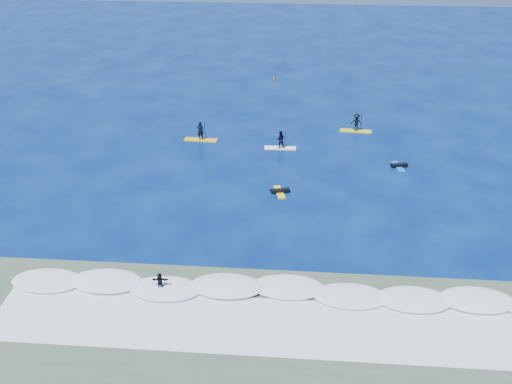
# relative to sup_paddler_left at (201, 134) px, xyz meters

# --- Properties ---
(ground) EXTENTS (160.00, 160.00, 0.00)m
(ground) POSITION_rel_sup_paddler_left_xyz_m (8.46, -13.24, -0.73)
(ground) COLOR #031449
(ground) RESTS_ON ground
(shallow_water) EXTENTS (90.00, 13.00, 0.01)m
(shallow_water) POSITION_rel_sup_paddler_left_xyz_m (8.46, -27.24, -0.72)
(shallow_water) COLOR #394E3C
(shallow_water) RESTS_ON ground
(breaking_wave) EXTENTS (40.00, 6.00, 0.30)m
(breaking_wave) POSITION_rel_sup_paddler_left_xyz_m (8.46, -23.24, -0.73)
(breaking_wave) COLOR white
(breaking_wave) RESTS_ON ground
(whitewater) EXTENTS (34.00, 5.00, 0.02)m
(whitewater) POSITION_rel_sup_paddler_left_xyz_m (8.46, -26.24, -0.73)
(whitewater) COLOR silver
(whitewater) RESTS_ON ground
(sup_paddler_left) EXTENTS (3.36, 0.99, 2.33)m
(sup_paddler_left) POSITION_rel_sup_paddler_left_xyz_m (0.00, 0.00, 0.00)
(sup_paddler_left) COLOR gold
(sup_paddler_left) RESTS_ON ground
(sup_paddler_center) EXTENTS (3.09, 0.85, 2.16)m
(sup_paddler_center) POSITION_rel_sup_paddler_left_xyz_m (8.09, -1.30, 0.08)
(sup_paddler_center) COLOR white
(sup_paddler_center) RESTS_ON ground
(sup_paddler_right) EXTENTS (3.29, 1.05, 2.28)m
(sup_paddler_right) POSITION_rel_sup_paddler_left_xyz_m (15.78, 3.45, 0.16)
(sup_paddler_right) COLOR #CFCD16
(sup_paddler_right) RESTS_ON ground
(prone_paddler_near) EXTENTS (1.75, 2.29, 0.46)m
(prone_paddler_near) POSITION_rel_sup_paddler_left_xyz_m (8.39, -10.05, -0.57)
(prone_paddler_near) COLOR yellow
(prone_paddler_near) RESTS_ON ground
(prone_paddler_far) EXTENTS (1.74, 2.27, 0.46)m
(prone_paddler_far) POSITION_rel_sup_paddler_left_xyz_m (19.10, -4.47, -0.57)
(prone_paddler_far) COLOR blue
(prone_paddler_far) RESTS_ON ground
(wave_surfer) EXTENTS (1.74, 0.58, 1.24)m
(wave_surfer) POSITION_rel_sup_paddler_left_xyz_m (1.20, -23.51, -0.01)
(wave_surfer) COLOR white
(wave_surfer) RESTS_ON breaking_wave
(marker_buoy) EXTENTS (0.27, 0.27, 0.64)m
(marker_buoy) POSITION_rel_sup_paddler_left_xyz_m (6.48, 18.95, -0.45)
(marker_buoy) COLOR #CA4911
(marker_buoy) RESTS_ON ground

